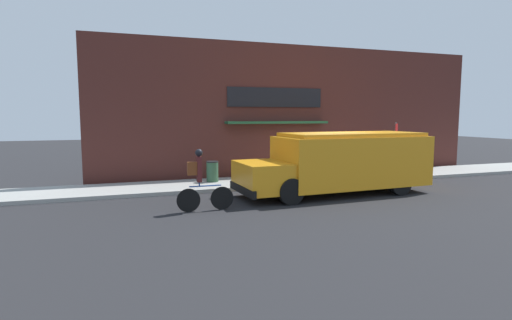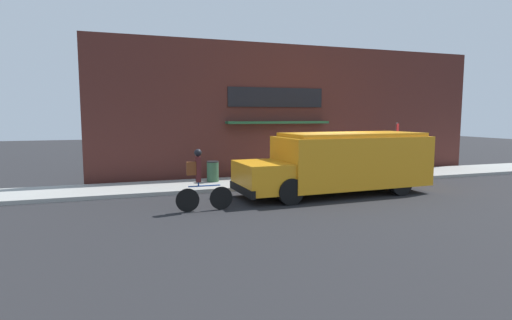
% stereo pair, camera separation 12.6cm
% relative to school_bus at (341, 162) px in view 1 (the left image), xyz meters
% --- Properties ---
extents(ground_plane, '(70.00, 70.00, 0.00)m').
position_rel_school_bus_xyz_m(ground_plane, '(0.51, 1.53, -1.09)').
color(ground_plane, '#232326').
extents(sidewalk, '(28.00, 2.40, 0.14)m').
position_rel_school_bus_xyz_m(sidewalk, '(0.51, 2.73, -1.02)').
color(sidewalk, '#999993').
rests_on(sidewalk, ground_plane).
extents(storefront, '(17.73, 0.73, 5.65)m').
position_rel_school_bus_xyz_m(storefront, '(0.49, 4.32, 1.74)').
color(storefront, '#4C231E').
rests_on(storefront, ground_plane).
extents(school_bus, '(6.61, 2.69, 2.06)m').
position_rel_school_bus_xyz_m(school_bus, '(0.00, 0.00, 0.00)').
color(school_bus, orange).
rests_on(school_bus, ground_plane).
extents(cyclist, '(1.59, 0.21, 1.73)m').
position_rel_school_bus_xyz_m(cyclist, '(-4.96, -0.94, -0.25)').
color(cyclist, black).
rests_on(cyclist, ground_plane).
extents(stop_sign_post, '(0.45, 0.45, 2.21)m').
position_rel_school_bus_xyz_m(stop_sign_post, '(4.00, 2.29, 0.53)').
color(stop_sign_post, slate).
rests_on(stop_sign_post, sidewalk).
extents(trash_bin, '(0.45, 0.45, 0.78)m').
position_rel_school_bus_xyz_m(trash_bin, '(-3.73, 3.05, -0.56)').
color(trash_bin, '#2D5138').
rests_on(trash_bin, sidewalk).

